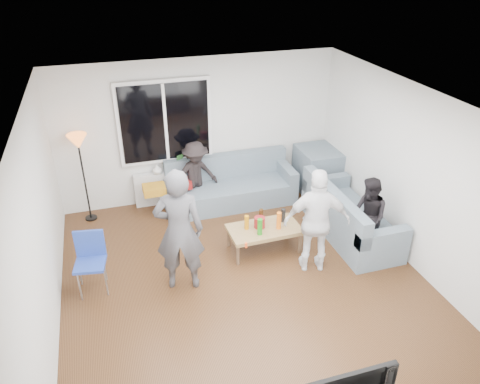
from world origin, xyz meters
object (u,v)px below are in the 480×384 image
object	(u,v)px
player_right	(317,222)
spectator_back	(196,176)
side_chair	(90,265)
floor_lamp	(84,179)
sofa_back_section	(231,182)
coffee_table	(264,239)
player_left	(179,231)
sofa_right_section	(351,212)
spectator_right	(368,216)

from	to	relation	value
player_right	spectator_back	world-z (taller)	player_right
spectator_back	side_chair	bearing A→B (deg)	-152.55
floor_lamp	player_right	world-z (taller)	player_right
sofa_back_section	coffee_table	size ratio (longest dim) A/B	2.09
coffee_table	floor_lamp	bearing A→B (deg)	145.67
sofa_back_section	spectator_back	size ratio (longest dim) A/B	1.81
sofa_back_section	coffee_table	distance (m)	1.58
player_left	spectator_back	distance (m)	2.17
side_chair	player_right	bearing A→B (deg)	1.69
sofa_back_section	coffee_table	xyz separation A→B (m)	(0.07, -1.56, -0.22)
sofa_back_section	sofa_right_section	bearing A→B (deg)	-45.06
sofa_right_section	floor_lamp	distance (m)	4.45
coffee_table	side_chair	size ratio (longest dim) A/B	1.28
coffee_table	spectator_right	xyz separation A→B (m)	(1.50, -0.47, 0.42)
sofa_right_section	spectator_back	distance (m)	2.73
player_left	spectator_right	size ratio (longest dim) A/B	1.46
player_right	player_left	bearing A→B (deg)	10.19
spectator_right	spectator_back	world-z (taller)	spectator_back
player_left	sofa_back_section	bearing A→B (deg)	-109.71
coffee_table	floor_lamp	size ratio (longest dim) A/B	0.71
player_left	spectator_back	bearing A→B (deg)	-94.83
sofa_right_section	player_right	size ratio (longest dim) A/B	1.25
spectator_right	player_left	bearing A→B (deg)	-86.52
spectator_right	spectator_back	distance (m)	3.02
spectator_right	spectator_back	size ratio (longest dim) A/B	0.97
sofa_right_section	spectator_right	distance (m)	0.50
player_right	spectator_right	xyz separation A→B (m)	(0.95, 0.17, -0.18)
floor_lamp	spectator_right	world-z (taller)	floor_lamp
side_chair	spectator_right	world-z (taller)	spectator_right
side_chair	floor_lamp	world-z (taller)	floor_lamp
coffee_table	player_left	distance (m)	1.61
player_left	spectator_right	bearing A→B (deg)	-167.17
sofa_back_section	side_chair	world-z (taller)	side_chair
sofa_back_section	spectator_back	distance (m)	0.67
floor_lamp	player_right	size ratio (longest dim) A/B	0.98
sofa_right_section	floor_lamp	world-z (taller)	floor_lamp
sofa_right_section	side_chair	distance (m)	4.07
coffee_table	spectator_back	world-z (taller)	spectator_back
sofa_back_section	spectator_back	bearing A→B (deg)	177.31
side_chair	spectator_back	world-z (taller)	spectator_back
sofa_back_section	side_chair	xyz separation A→B (m)	(-2.50, -1.77, 0.01)
sofa_back_section	player_right	size ratio (longest dim) A/B	1.44
coffee_table	floor_lamp	distance (m)	3.17
sofa_right_section	sofa_back_section	bearing A→B (deg)	44.94
sofa_back_section	side_chair	bearing A→B (deg)	-144.75
spectator_right	side_chair	bearing A→B (deg)	-89.93
floor_lamp	coffee_table	bearing A→B (deg)	-34.33
sofa_right_section	floor_lamp	size ratio (longest dim) A/B	1.28
side_chair	spectator_back	distance (m)	2.60
player_right	spectator_right	distance (m)	0.99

